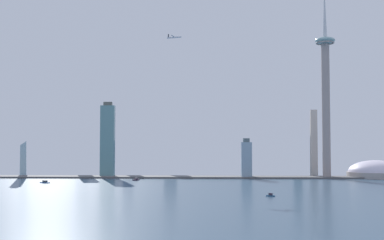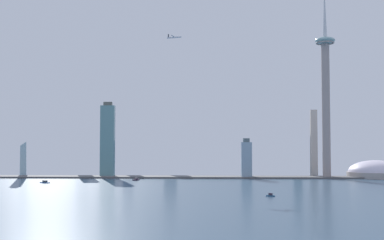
{
  "view_description": "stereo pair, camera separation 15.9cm",
  "coord_description": "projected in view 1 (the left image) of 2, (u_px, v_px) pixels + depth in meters",
  "views": [
    {
      "loc": [
        86.08,
        -474.25,
        58.85
      ],
      "look_at": [
        51.33,
        481.56,
        109.57
      ],
      "focal_mm": 47.11,
      "sensor_mm": 36.0,
      "label": 1
    },
    {
      "loc": [
        86.24,
        -474.24,
        58.85
      ],
      "look_at": [
        51.33,
        481.56,
        109.57
      ],
      "focal_mm": 47.11,
      "sensor_mm": 36.0,
      "label": 2
    }
  ],
  "objects": [
    {
      "name": "ground_plane",
      "position": [
        119.0,
        209.0,
        473.27
      ],
      "size": [
        6000.0,
        6000.0,
        0.0
      ],
      "primitive_type": "plane",
      "color": "#314A60"
    },
    {
      "name": "skyscraper_7",
      "position": [
        25.0,
        133.0,
        1008.29
      ],
      "size": [
        12.12,
        14.47,
        176.61
      ],
      "color": "#A0C1CE",
      "rests_on": "ground"
    },
    {
      "name": "skyscraper_4",
      "position": [
        129.0,
        158.0,
        1034.91
      ],
      "size": [
        19.37,
        23.18,
        71.29
      ],
      "color": "slate",
      "rests_on": "ground"
    },
    {
      "name": "observation_tower",
      "position": [
        326.0,
        85.0,
        948.29
      ],
      "size": [
        37.23,
        37.23,
        374.66
      ],
      "color": "#A19491",
      "rests_on": "ground"
    },
    {
      "name": "boat_0",
      "position": [
        45.0,
        182.0,
        812.72
      ],
      "size": [
        18.33,
        15.43,
        9.99
      ],
      "rotation": [
        0.0,
        0.0,
        2.54
      ],
      "color": "#26508B",
      "rests_on": "ground"
    },
    {
      "name": "waterfront_pier",
      "position": [
        165.0,
        177.0,
        950.74
      ],
      "size": [
        969.31,
        52.82,
        3.13
      ],
      "primitive_type": "cube",
      "color": "#5C5B5B",
      "rests_on": "ground"
    },
    {
      "name": "skyscraper_2",
      "position": [
        246.0,
        159.0,
        944.52
      ],
      "size": [
        19.65,
        24.71,
        74.49
      ],
      "color": "#8BA5BA",
      "rests_on": "ground"
    },
    {
      "name": "skyscraper_0",
      "position": [
        171.0,
        157.0,
        1040.79
      ],
      "size": [
        26.01,
        18.93,
        79.65
      ],
      "color": "#405C7A",
      "rests_on": "ground"
    },
    {
      "name": "skyscraper_5",
      "position": [
        83.0,
        141.0,
        1054.43
      ],
      "size": [
        22.67,
        18.45,
        139.33
      ],
      "color": "#9DB0C1",
      "rests_on": "ground"
    },
    {
      "name": "boat_1",
      "position": [
        271.0,
        195.0,
        595.53
      ],
      "size": [
        10.6,
        7.1,
        3.96
      ],
      "rotation": [
        0.0,
        0.0,
        2.71
      ],
      "color": "#235077",
      "rests_on": "ground"
    },
    {
      "name": "skyscraper_6",
      "position": [
        314.0,
        143.0,
        996.18
      ],
      "size": [
        13.18,
        12.17,
        131.96
      ],
      "color": "beige",
      "rests_on": "ground"
    },
    {
      "name": "skyscraper_3",
      "position": [
        297.0,
        151.0,
        1035.14
      ],
      "size": [
        15.93,
        17.12,
        101.12
      ],
      "color": "slate",
      "rests_on": "ground"
    },
    {
      "name": "stadium_dome",
      "position": [
        376.0,
        173.0,
        951.47
      ],
      "size": [
        107.78,
        107.78,
        44.17
      ],
      "color": "#ABA29D",
      "rests_on": "ground"
    },
    {
      "name": "skyscraper_1",
      "position": [
        108.0,
        141.0,
        974.37
      ],
      "size": [
        26.89,
        14.14,
        145.68
      ],
      "color": "#5E8F95",
      "rests_on": "ground"
    },
    {
      "name": "boat_2",
      "position": [
        136.0,
        180.0,
        877.25
      ],
      "size": [
        10.56,
        16.49,
        10.58
      ],
      "rotation": [
        0.0,
        0.0,
        4.39
      ],
      "color": "#24192E",
      "rests_on": "ground"
    },
    {
      "name": "airplane",
      "position": [
        174.0,
        37.0,
        888.04
      ],
      "size": [
        26.21,
        22.67,
        7.95
      ],
      "rotation": [
        0.0,
        0.0,
        5.98
      ],
      "color": "white"
    }
  ]
}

